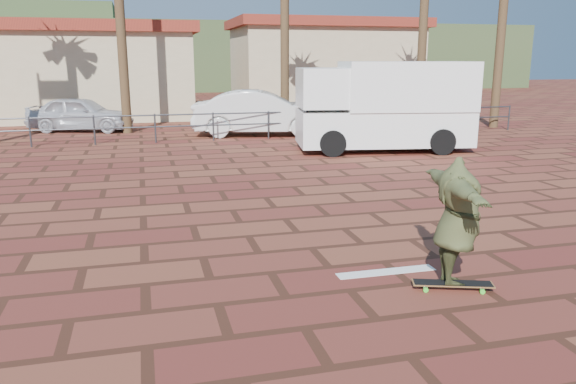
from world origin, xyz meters
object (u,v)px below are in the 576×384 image
Objects in this scene: skateboarder at (457,221)px; car_white at (262,113)px; car_silver at (81,114)px; longboard at (453,284)px; campervan at (385,104)px.

car_white is (0.71, 14.98, -0.06)m from skateboarder.
car_white is (6.75, -3.00, 0.15)m from car_silver.
car_white is at bearing 8.99° from skateboarder.
skateboarder is (0.00, -0.00, 0.82)m from longboard.
longboard is at bearing 11.69° from skateboarder.
longboard is 0.82m from skateboarder.
car_silver is (-9.76, 7.46, -0.76)m from campervan.
skateboarder is 0.35× the size of campervan.
longboard is at bearing -144.98° from car_silver.
skateboarder is at bearing -144.98° from car_silver.
campervan is at bearing -110.96° from car_silver.
longboard is 0.25× the size of car_silver.
car_white is (-3.01, 4.46, -0.61)m from campervan.
longboard is at bearing -170.16° from car_white.
car_white is at bearing -97.53° from car_silver.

